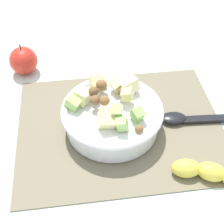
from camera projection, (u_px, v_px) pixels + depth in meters
The scene contains 6 objects.
ground_plane at pixel (120, 127), 0.71m from camera, with size 2.40×2.40×0.00m, color silver.
placemat at pixel (120, 126), 0.71m from camera, with size 0.44×0.35×0.01m, color #756B56.
salad_bowl at pixel (112, 113), 0.68m from camera, with size 0.21×0.21×0.09m.
serving_spoon at pixel (193, 119), 0.71m from camera, with size 0.21×0.04×0.01m.
whole_apple at pixel (23, 61), 0.82m from camera, with size 0.07×0.07×0.08m.
banana_whole at pixel (211, 174), 0.60m from camera, with size 0.15×0.09×0.04m.
Camera 1 is at (-0.08, -0.47, 0.53)m, focal length 52.20 mm.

